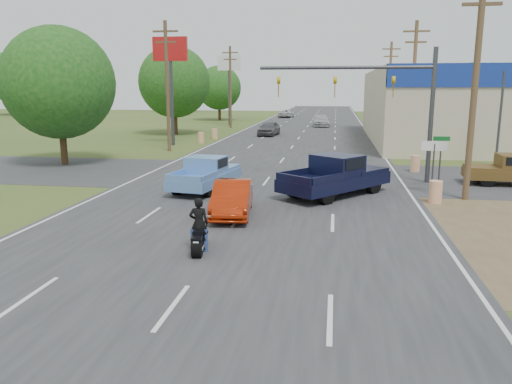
% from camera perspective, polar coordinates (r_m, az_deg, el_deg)
% --- Properties ---
extents(ground, '(200.00, 200.00, 0.00)m').
position_cam_1_polar(ground, '(11.94, -9.56, -12.90)').
color(ground, '#394E1F').
rests_on(ground, ground).
extents(main_road, '(15.00, 180.00, 0.02)m').
position_cam_1_polar(main_road, '(50.62, 4.91, 6.17)').
color(main_road, '#2D2D30').
rests_on(main_road, ground).
extents(cross_road, '(120.00, 10.00, 0.02)m').
position_cam_1_polar(cross_road, '(28.91, 1.74, 1.95)').
color(cross_road, '#2D2D30').
rests_on(cross_road, ground).
extents(utility_pole_1, '(2.00, 0.28, 10.00)m').
position_cam_1_polar(utility_pole_1, '(24.00, 23.79, 11.70)').
color(utility_pole_1, '#4C3823').
rests_on(utility_pole_1, ground).
extents(utility_pole_2, '(2.00, 0.28, 10.00)m').
position_cam_1_polar(utility_pole_2, '(41.68, 17.53, 11.78)').
color(utility_pole_2, '#4C3823').
rests_on(utility_pole_2, ground).
extents(utility_pole_3, '(2.00, 0.28, 10.00)m').
position_cam_1_polar(utility_pole_3, '(59.55, 15.01, 11.77)').
color(utility_pole_3, '#4C3823').
rests_on(utility_pole_3, ground).
extents(utility_pole_5, '(2.00, 0.28, 10.00)m').
position_cam_1_polar(utility_pole_5, '(40.43, -10.12, 12.15)').
color(utility_pole_5, '#4C3823').
rests_on(utility_pole_5, ground).
extents(utility_pole_6, '(2.00, 0.28, 10.00)m').
position_cam_1_polar(utility_pole_6, '(63.61, -2.95, 12.13)').
color(utility_pole_6, '#4C3823').
rests_on(utility_pole_6, ground).
extents(tree_0, '(7.14, 7.14, 8.84)m').
position_cam_1_polar(tree_0, '(34.99, -21.63, 11.51)').
color(tree_0, '#422D19').
rests_on(tree_0, ground).
extents(tree_1, '(7.56, 7.56, 9.36)m').
position_cam_1_polar(tree_1, '(54.98, -9.33, 12.31)').
color(tree_1, '#422D19').
rests_on(tree_1, ground).
extents(tree_2, '(6.72, 6.72, 8.32)m').
position_cam_1_polar(tree_2, '(78.30, -4.23, 11.79)').
color(tree_2, '#422D19').
rests_on(tree_2, ground).
extents(tree_4, '(9.24, 9.24, 11.44)m').
position_cam_1_polar(tree_4, '(103.46, -26.09, 11.68)').
color(tree_4, '#422D19').
rests_on(tree_4, ground).
extents(tree_5, '(7.98, 7.98, 9.88)m').
position_cam_1_polar(tree_5, '(108.52, 23.56, 11.35)').
color(tree_5, '#422D19').
rests_on(tree_5, ground).
extents(tree_6, '(8.82, 8.82, 10.92)m').
position_cam_1_polar(tree_6, '(110.49, -8.93, 12.48)').
color(tree_6, '#422D19').
rests_on(tree_6, ground).
extents(barrel_0, '(0.56, 0.56, 1.00)m').
position_cam_1_polar(barrel_0, '(23.12, 19.83, -0.01)').
color(barrel_0, orange).
rests_on(barrel_0, ground).
extents(barrel_1, '(0.56, 0.56, 1.00)m').
position_cam_1_polar(barrel_1, '(31.45, 17.73, 3.10)').
color(barrel_1, orange).
rests_on(barrel_1, ground).
extents(barrel_2, '(0.56, 0.56, 1.00)m').
position_cam_1_polar(barrel_2, '(46.09, -6.29, 6.20)').
color(barrel_2, orange).
rests_on(barrel_2, ground).
extents(barrel_3, '(0.56, 0.56, 1.00)m').
position_cam_1_polar(barrel_3, '(49.87, -4.75, 6.65)').
color(barrel_3, orange).
rests_on(barrel_3, ground).
extents(pole_sign_left_near, '(3.00, 0.35, 9.20)m').
position_cam_1_polar(pole_sign_left_near, '(44.59, -9.75, 14.50)').
color(pole_sign_left_near, '#3F3F44').
rests_on(pole_sign_left_near, ground).
extents(pole_sign_left_far, '(3.00, 0.35, 9.20)m').
position_cam_1_polar(pole_sign_left_far, '(67.77, -3.10, 13.67)').
color(pole_sign_left_far, '#3F3F44').
rests_on(pole_sign_left_far, ground).
extents(lane_sign, '(1.20, 0.08, 2.52)m').
position_cam_1_polar(lane_sign, '(24.88, 19.67, 4.07)').
color(lane_sign, '#3F3F44').
rests_on(lane_sign, ground).
extents(street_name_sign, '(0.80, 0.08, 2.61)m').
position_cam_1_polar(street_name_sign, '(26.49, 20.32, 3.82)').
color(street_name_sign, '#3F3F44').
rests_on(street_name_sign, ground).
extents(signal_mast, '(9.12, 0.40, 7.00)m').
position_cam_1_polar(signal_mast, '(27.35, 13.96, 11.15)').
color(signal_mast, '#3F3F44').
rests_on(signal_mast, ground).
extents(red_convertible, '(1.89, 4.24, 1.35)m').
position_cam_1_polar(red_convertible, '(19.71, -2.73, -0.75)').
color(red_convertible, '#9B2007').
rests_on(red_convertible, ground).
extents(motorcycle, '(0.65, 1.93, 0.98)m').
position_cam_1_polar(motorcycle, '(15.44, -6.53, -5.31)').
color(motorcycle, black).
rests_on(motorcycle, ground).
extents(rider, '(0.64, 0.46, 1.61)m').
position_cam_1_polar(rider, '(15.37, -6.55, -3.94)').
color(rider, black).
rests_on(rider, ground).
extents(blue_pickup, '(2.73, 5.24, 1.65)m').
position_cam_1_polar(blue_pickup, '(24.77, -5.67, 2.18)').
color(blue_pickup, black).
rests_on(blue_pickup, ground).
extents(navy_pickup, '(5.35, 5.88, 1.91)m').
position_cam_1_polar(navy_pickup, '(23.64, 9.26, 1.94)').
color(navy_pickup, black).
rests_on(navy_pickup, ground).
extents(brown_pickup, '(4.87, 2.01, 1.60)m').
position_cam_1_polar(brown_pickup, '(29.01, 27.20, 2.28)').
color(brown_pickup, black).
rests_on(brown_pickup, ground).
extents(distant_car_grey, '(2.24, 4.59, 1.51)m').
position_cam_1_polar(distant_car_grey, '(53.12, 1.49, 7.28)').
color(distant_car_grey, '#525156').
rests_on(distant_car_grey, ground).
extents(distant_car_silver, '(2.19, 5.20, 1.50)m').
position_cam_1_polar(distant_car_silver, '(66.41, 7.51, 8.09)').
color(distant_car_silver, '#B2B2B7').
rests_on(distant_car_silver, ground).
extents(distant_car_white, '(2.50, 4.99, 1.35)m').
position_cam_1_polar(distant_car_white, '(86.31, 3.51, 8.96)').
color(distant_car_white, silver).
rests_on(distant_car_white, ground).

